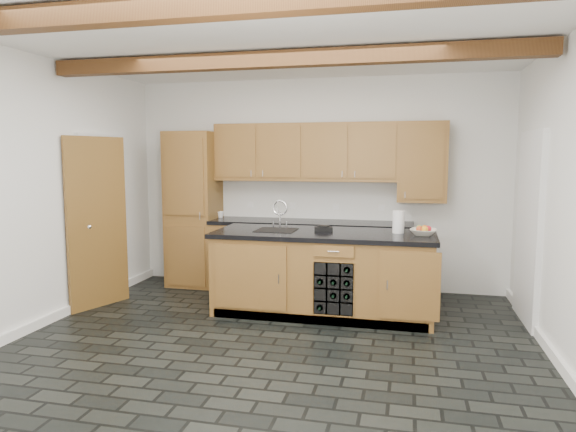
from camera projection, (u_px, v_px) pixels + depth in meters
name	position (u px, v px, depth m)	size (l,w,h in m)	color
ground	(267.00, 352.00, 4.67)	(5.00, 5.00, 0.00)	black
room_shell	(273.00, 182.00, 5.02)	(5.01, 5.00, 5.00)	white
back_cabinetry	(285.00, 216.00, 6.80)	(3.65, 0.62, 2.20)	#925E2F
island	(324.00, 273.00, 5.78)	(2.48, 0.96, 0.93)	#925E2F
faucet	(277.00, 227.00, 5.90)	(0.45, 0.40, 0.34)	black
kitchen_scale	(323.00, 228.00, 5.81)	(0.22, 0.15, 0.06)	black
fruit_bowl	(423.00, 232.00, 5.48)	(0.28, 0.28, 0.07)	beige
fruit_cluster	(423.00, 229.00, 5.48)	(0.16, 0.17, 0.07)	red
paper_towel	(398.00, 222.00, 5.64)	(0.13, 0.13, 0.25)	white
mug	(220.00, 215.00, 7.06)	(0.09, 0.09, 0.09)	white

